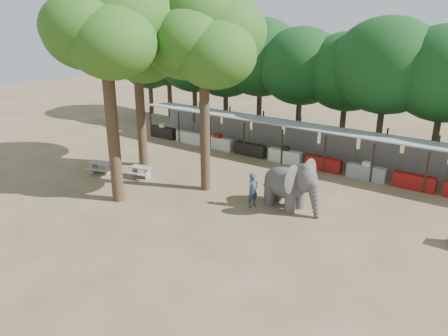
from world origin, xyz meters
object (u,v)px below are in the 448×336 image
Objects in this scene: yard_tree_left at (136,39)px; yard_tree_center at (105,24)px; elephant at (291,184)px; picnic_table_far at (141,170)px; yard_tree_back at (204,37)px; handler at (253,190)px; picnic_table_near at (101,166)px.

yard_tree_left is 0.92× the size of yard_tree_center.
elephant reaches higher than picnic_table_far.
handler is at bearing -11.51° from yard_tree_back.
elephant is 12.58m from picnic_table_near.
yard_tree_left is at bearing 170.54° from yard_tree_back.
yard_tree_back is 6.08× the size of handler.
yard_tree_left is 8.16m from picnic_table_far.
picnic_table_near is (-6.97, -1.89, -8.05)m from yard_tree_back.
picnic_table_far is (-1.32, 3.05, -8.75)m from yard_tree_center.
picnic_table_near is at bearing -171.44° from picnic_table_far.
yard_tree_center is 1.06× the size of yard_tree_back.
yard_tree_center is 11.12m from handler.
picnic_table_near is at bearing 152.04° from yard_tree_center.
picnic_table_far is (2.65, 0.94, -0.04)m from picnic_table_near.
yard_tree_center reaches higher than elephant.
yard_tree_center is 9.81m from picnic_table_near.
picnic_table_near is 1.15× the size of picnic_table_far.
yard_tree_back is at bearing 53.14° from yard_tree_center.
elephant is 1.95× the size of handler.
handler is 1.17× the size of picnic_table_far.
picnic_table_near reaches higher than picnic_table_far.
yard_tree_back is at bearing 93.16° from handler.
yard_tree_left is at bearing -173.08° from elephant.
handler is (6.68, 3.25, -8.27)m from yard_tree_center.
picnic_table_near is 2.81m from picnic_table_far.
picnic_table_far is (-9.73, -1.19, -0.91)m from elephant.
elephant is (8.40, 4.24, -7.85)m from yard_tree_center.
yard_tree_left is 0.97× the size of yard_tree_back.
picnic_table_near is (-3.97, 2.11, -8.72)m from yard_tree_center.
handler is (-1.72, -0.98, -0.42)m from elephant.
elephant reaches higher than handler.
yard_tree_left is at bearing 120.96° from yard_tree_center.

